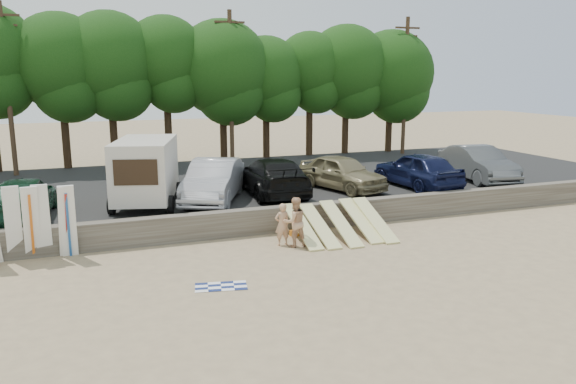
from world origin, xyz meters
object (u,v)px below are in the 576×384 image
(beachgoer_a, at_px, (282,224))
(car_3, at_px, (273,176))
(car_5, at_px, (417,169))
(cooler, at_px, (304,229))
(car_2, at_px, (214,181))
(car_6, at_px, (478,163))
(box_trailer, at_px, (145,169))
(beachgoer_b, at_px, (295,222))
(car_4, at_px, (342,172))
(car_1, at_px, (23,197))

(beachgoer_a, bearing_deg, car_3, -109.30)
(car_5, relative_size, cooler, 13.25)
(car_2, height_order, cooler, car_2)
(car_6, bearing_deg, cooler, -153.20)
(box_trailer, height_order, beachgoer_a, box_trailer)
(beachgoer_a, height_order, beachgoer_b, beachgoer_b)
(car_5, relative_size, car_6, 0.95)
(box_trailer, bearing_deg, beachgoer_a, -34.54)
(cooler, bearing_deg, car_3, 92.06)
(box_trailer, distance_m, beachgoer_b, 7.07)
(cooler, bearing_deg, car_4, 52.72)
(beachgoer_b, bearing_deg, car_5, -151.60)
(car_5, distance_m, beachgoer_b, 9.42)
(car_1, distance_m, beachgoer_a, 9.81)
(box_trailer, distance_m, car_2, 2.88)
(beachgoer_a, bearing_deg, beachgoer_b, 137.81)
(box_trailer, bearing_deg, cooler, -19.59)
(car_6, bearing_deg, car_4, -174.26)
(car_4, bearing_deg, box_trailer, 164.29)
(car_3, height_order, car_5, car_5)
(car_1, relative_size, car_5, 0.96)
(car_1, relative_size, car_3, 0.83)
(car_2, bearing_deg, car_3, 31.35)
(car_1, distance_m, car_3, 10.21)
(box_trailer, bearing_deg, car_4, 17.11)
(car_3, xyz_separation_m, car_5, (7.06, -0.80, 0.01))
(car_1, distance_m, cooler, 10.63)
(car_4, height_order, beachgoer_b, car_4)
(car_4, bearing_deg, beachgoer_b, -146.52)
(car_6, distance_m, cooler, 11.82)
(car_4, relative_size, cooler, 12.50)
(car_2, bearing_deg, box_trailer, -157.45)
(car_6, bearing_deg, car_1, -170.56)
(box_trailer, distance_m, cooler, 6.98)
(car_4, relative_size, car_6, 0.90)
(box_trailer, xyz_separation_m, car_5, (12.65, -0.55, -0.68))
(beachgoer_b, bearing_deg, cooler, -124.58)
(car_3, bearing_deg, car_1, 8.03)
(car_2, distance_m, car_5, 9.86)
(car_3, bearing_deg, car_4, -176.96)
(car_1, height_order, car_3, car_3)
(car_2, distance_m, beachgoer_b, 5.50)
(car_3, height_order, beachgoer_a, car_3)
(car_1, height_order, car_6, car_6)
(car_2, relative_size, beachgoer_b, 2.99)
(car_5, bearing_deg, box_trailer, -7.44)
(car_4, xyz_separation_m, car_6, (7.53, -0.32, 0.06))
(car_2, bearing_deg, cooler, -30.53)
(car_1, xyz_separation_m, cooler, (10.02, -3.28, -1.36))
(box_trailer, height_order, beachgoer_b, box_trailer)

